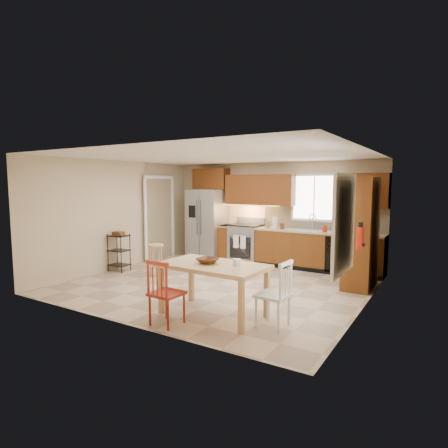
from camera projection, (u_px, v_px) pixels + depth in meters
The scene contains 33 objects.
floor at pixel (218, 284), 7.41m from camera, with size 5.50×5.50×0.00m, color tan.
ceiling at pixel (218, 156), 7.14m from camera, with size 5.50×5.00×0.02m, color silver.
wall_back at pixel (272, 213), 9.39m from camera, with size 5.50×0.02×2.50m, color #CCB793.
wall_front at pixel (121, 237), 5.16m from camera, with size 5.50×0.02×2.50m, color #CCB793.
wall_left at pixel (119, 215), 8.70m from camera, with size 0.02×5.00×2.50m, color #CCB793.
wall_right at pixel (367, 230), 5.84m from camera, with size 0.02×5.00×2.50m, color #CCB793.
refrigerator at pixel (207, 224), 10.00m from camera, with size 0.92×0.75×1.82m, color gray.
range_stove at pixel (246, 244), 9.50m from camera, with size 0.76×0.63×0.92m, color gray.
base_cabinet_narrow at pixel (228, 242), 9.80m from camera, with size 0.30×0.60×0.90m, color brown.
base_cabinet_run at pixel (317, 251), 8.55m from camera, with size 2.92×0.60×0.90m, color brown.
dishwasher at pixel (339, 255), 8.02m from camera, with size 0.60×0.02×0.78m, color black.
backsplash at pixel (322, 218), 8.72m from camera, with size 2.92×0.03×0.55m, color #C4B593.
upper_over_fridge at pixel (211, 179), 10.04m from camera, with size 1.00×0.35×0.55m, color #603410.
upper_left_block at pixel (260, 190), 9.31m from camera, with size 1.80×0.35×0.75m, color #603410.
upper_right_block at pixel (365, 191), 8.01m from camera, with size 1.00×0.35×0.75m, color #603410.
window_back at pixel (314, 198), 8.76m from camera, with size 1.12×0.04×1.12m, color white.
sink at pixel (310, 232), 8.61m from camera, with size 0.62×0.46×0.16m, color gray.
undercab_glow at pixel (248, 205), 9.49m from camera, with size 1.60×0.30×0.01m, color #FFBF66.
soap_bottle at pixel (325, 228), 8.31m from camera, with size 0.09×0.09×0.19m, color #B01C0C.
paper_towel at pixel (275, 223), 8.99m from camera, with size 0.12×0.12×0.28m, color white.
canister_steel at pixel (267, 224), 9.10m from camera, with size 0.11×0.11×0.18m, color gray.
canister_wood at pixel (282, 226), 8.87m from camera, with size 0.10×0.10×0.14m, color #532F16.
pantry at pixel (361, 233), 7.05m from camera, with size 0.50×0.95×2.10m, color brown.
fire_extinguisher at pixel (360, 238), 6.05m from camera, with size 0.12×0.12×0.36m, color #B01C0C.
window_right at pixel (344, 224), 4.88m from camera, with size 0.04×1.02×1.32m, color white.
doorway at pixel (159, 219), 9.79m from camera, with size 0.04×0.95×2.10m, color #8C7A59.
dining_table at pixel (213, 290), 5.61m from camera, with size 1.58×0.89×0.77m, color tan, non-canonical shape.
chair_red at pixel (167, 292), 5.23m from camera, with size 0.44×0.44×0.93m, color #9F2B18, non-canonical shape.
chair_white at pixel (273, 294), 5.15m from camera, with size 0.44×0.44×0.93m, color white, non-canonical shape.
table_bowl at pixel (208, 263), 5.62m from camera, with size 0.32×0.32×0.08m, color #532F16.
table_jar at pixel (237, 264), 5.47m from camera, with size 0.12×0.12×0.14m, color white.
bar_stool at pixel (156, 260), 7.96m from camera, with size 0.34×0.34×0.69m, color tan, non-canonical shape.
utility_cart at pixel (119, 252), 8.45m from camera, with size 0.43×0.33×0.86m, color black, non-canonical shape.
Camera 1 is at (3.88, -6.11, 1.98)m, focal length 30.00 mm.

